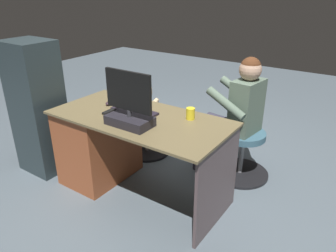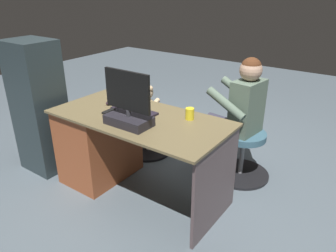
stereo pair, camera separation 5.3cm
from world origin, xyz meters
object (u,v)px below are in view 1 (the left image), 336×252
computer_mouse (110,103)px  tv_remote (110,111)px  keyboard (134,111)px  desk (106,142)px  monitor (129,109)px  person (236,108)px  office_chair_teddy (147,131)px  cup (190,114)px  teddy_bear (146,100)px  visitor_chair (242,152)px

computer_mouse → tv_remote: computer_mouse is taller
computer_mouse → keyboard: bearing=177.0°
desk → computer_mouse: (-0.02, -0.07, 0.37)m
monitor → person: bearing=-116.6°
desk → office_chair_teddy: 0.66m
tv_remote → cup: bearing=-159.9°
desk → person: (-0.93, -0.78, 0.30)m
tv_remote → teddy_bear: bearing=-78.7°
keyboard → person: 0.95m
cup → tv_remote: bearing=21.9°
computer_mouse → office_chair_teddy: 0.76m
keyboard → tv_remote: (0.17, 0.12, -0.00)m
computer_mouse → office_chair_teddy: bearing=-85.8°
cup → visitor_chair: bearing=-112.2°
monitor → computer_mouse: 0.52m
monitor → person: person is taller
cup → teddy_bear: cup is taller
monitor → visitor_chair: monitor is taller
monitor → teddy_bear: 0.99m
cup → person: (-0.15, -0.58, -0.10)m
desk → cup: 0.90m
cup → visitor_chair: cup is taller
desk → visitor_chair: size_ratio=2.72×
desk → office_chair_teddy: size_ratio=2.97×
office_chair_teddy → teddy_bear: 0.35m
desk → cup: (-0.78, -0.20, 0.40)m
computer_mouse → person: (-0.92, -0.70, -0.07)m
office_chair_teddy → visitor_chair: 1.06m
keyboard → computer_mouse: computer_mouse is taller
desk → teddy_bear: teddy_bear is taller
cup → desk: bearing=14.0°
tv_remote → teddy_bear: size_ratio=0.48×
tv_remote → office_chair_teddy: bearing=-78.5°
teddy_bear → person: bearing=-172.6°
monitor → office_chair_teddy: (0.48, -0.81, -0.61)m
desk → teddy_bear: (0.03, -0.65, 0.22)m
desk → monitor: bearing=159.6°
visitor_chair → keyboard: bearing=45.8°
office_chair_teddy → person: 1.06m
person → computer_mouse: bearing=37.6°
visitor_chair → desk: bearing=37.6°
cup → office_chair_teddy: 1.06m
keyboard → office_chair_teddy: size_ratio=0.82×
visitor_chair → person: person is taller
keyboard → cup: cup is taller
cup → tv_remote: size_ratio=0.63×
visitor_chair → person: size_ratio=0.48×
office_chair_teddy → tv_remote: bearing=103.3°
desk → person: bearing=-140.2°
desk → teddy_bear: size_ratio=4.81×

